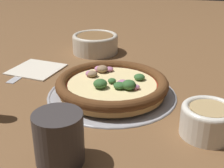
% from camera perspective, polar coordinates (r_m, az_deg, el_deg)
% --- Properties ---
extents(ground_plane, '(3.00, 3.00, 0.00)m').
position_cam_1_polar(ground_plane, '(0.74, 0.00, -2.03)').
color(ground_plane, brown).
extents(pizza_tray, '(0.30, 0.30, 0.01)m').
position_cam_1_polar(pizza_tray, '(0.74, 0.00, -1.81)').
color(pizza_tray, '#9E9EA3').
rests_on(pizza_tray, ground_plane).
extents(pizza, '(0.26, 0.26, 0.04)m').
position_cam_1_polar(pizza, '(0.73, -0.00, -0.15)').
color(pizza, tan).
rests_on(pizza, pizza_tray).
extents(bowl_near, '(0.10, 0.10, 0.06)m').
position_cam_1_polar(bowl_near, '(0.60, 17.20, -6.17)').
color(bowl_near, silver).
rests_on(bowl_near, ground_plane).
extents(bowl_far, '(0.15, 0.15, 0.06)m').
position_cam_1_polar(bowl_far, '(1.03, -3.09, 7.56)').
color(bowl_far, beige).
rests_on(bowl_far, ground_plane).
extents(drinking_cup, '(0.08, 0.08, 0.09)m').
position_cam_1_polar(drinking_cup, '(0.51, -9.68, -9.75)').
color(drinking_cup, '#383333').
rests_on(drinking_cup, ground_plane).
extents(napkin, '(0.15, 0.15, 0.01)m').
position_cam_1_polar(napkin, '(0.91, -13.67, 2.74)').
color(napkin, beige).
rests_on(napkin, ground_plane).
extents(fork, '(0.03, 0.18, 0.00)m').
position_cam_1_polar(fork, '(0.90, -15.55, 2.08)').
color(fork, '#B7B7BC').
rests_on(fork, ground_plane).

